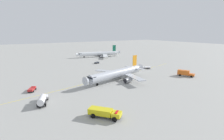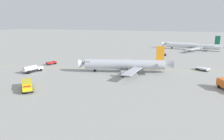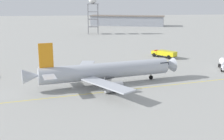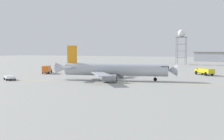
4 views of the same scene
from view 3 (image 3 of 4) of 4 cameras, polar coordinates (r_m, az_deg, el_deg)
ground_plane at (r=71.74m, az=-1.28°, el=-2.47°), size 600.00×600.00×0.00m
airliner_main at (r=69.18m, az=-1.52°, el=-0.36°), size 31.04×38.46×10.96m
fire_tender_truck at (r=103.35m, az=10.50°, el=3.31°), size 8.96×8.02×2.50m
radar_tower at (r=170.79m, az=-3.90°, el=13.34°), size 6.59×6.59×22.58m
terminal_shed at (r=226.88m, az=3.05°, el=9.91°), size 31.86×59.22×7.84m
taxiway_centreline at (r=66.05m, az=3.03°, el=-3.96°), size 25.33×122.59×0.01m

